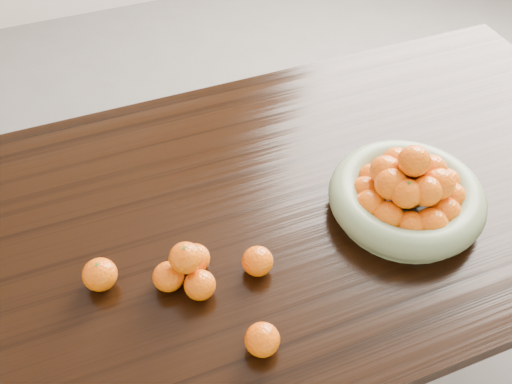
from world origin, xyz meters
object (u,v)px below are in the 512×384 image
object	(u,v)px
orange_pyramid	(187,269)
loose_orange_0	(100,275)
dining_table	(266,230)
fruit_bowl	(408,193)

from	to	relation	value
orange_pyramid	loose_orange_0	distance (m)	0.18
dining_table	fruit_bowl	size ratio (longest dim) A/B	5.59
orange_pyramid	loose_orange_0	xyz separation A→B (m)	(-0.17, 0.06, -0.01)
fruit_bowl	dining_table	bearing A→B (deg)	156.99
dining_table	orange_pyramid	xyz separation A→B (m)	(-0.23, -0.14, 0.13)
dining_table	loose_orange_0	size ratio (longest dim) A/B	27.83
dining_table	loose_orange_0	xyz separation A→B (m)	(-0.40, -0.08, 0.12)
dining_table	loose_orange_0	distance (m)	0.43
dining_table	loose_orange_0	bearing A→B (deg)	-168.82
fruit_bowl	orange_pyramid	bearing A→B (deg)	-178.54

